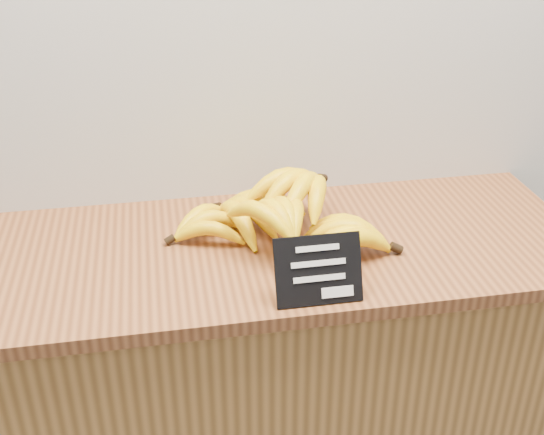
% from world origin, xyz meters
% --- Properties ---
extents(counter, '(1.37, 0.50, 0.90)m').
position_xyz_m(counter, '(-0.03, 2.75, 0.45)').
color(counter, '#A97436').
rests_on(counter, ground).
extents(counter_top, '(1.39, 0.54, 0.03)m').
position_xyz_m(counter_top, '(-0.03, 2.75, 0.92)').
color(counter_top, brown).
rests_on(counter_top, counter).
extents(chalkboard_sign, '(0.17, 0.06, 0.12)m').
position_xyz_m(chalkboard_sign, '(0.02, 2.53, 0.99)').
color(chalkboard_sign, black).
rests_on(chalkboard_sign, counter_top).
extents(banana_pile, '(0.48, 0.42, 0.13)m').
position_xyz_m(banana_pile, '(0.00, 2.77, 0.99)').
color(banana_pile, yellow).
rests_on(banana_pile, counter_top).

